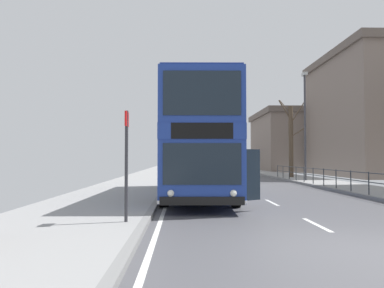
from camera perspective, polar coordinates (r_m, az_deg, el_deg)
ground at (r=7.66m, az=19.49°, el=-14.30°), size 15.80×140.00×0.20m
double_decker_bus_main at (r=16.22m, az=0.90°, el=0.26°), size 3.27×10.68×4.48m
pedestrian_railing_far_kerb at (r=20.08m, az=21.55°, el=-4.50°), size 0.05×25.68×0.96m
bus_stop_sign_near at (r=9.41m, az=-9.72°, el=-1.36°), size 0.08×0.44×2.68m
street_lamp_far_side at (r=27.85m, az=16.45°, el=3.81°), size 0.28×0.60×7.51m
bare_tree_far_00 at (r=32.13m, az=14.50°, el=0.62°), size 2.04×1.45×6.31m
background_building_02 at (r=52.86m, az=17.27°, el=0.37°), size 14.20×13.41×7.71m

